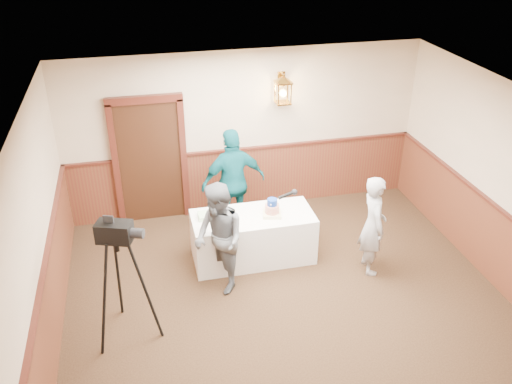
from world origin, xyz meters
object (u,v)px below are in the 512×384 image
(baker, at_px, (373,225))
(tiered_cake, at_px, (272,209))
(sheet_cake_green, at_px, (208,216))
(tv_camera_rig, at_px, (123,287))
(assistant_p, at_px, (234,182))
(interviewer, at_px, (219,239))
(display_table, at_px, (253,237))
(sheet_cake_yellow, at_px, (225,220))

(baker, bearing_deg, tiered_cake, 70.86)
(sheet_cake_green, height_order, tv_camera_rig, tv_camera_rig)
(tiered_cake, bearing_deg, baker, -24.90)
(tv_camera_rig, bearing_deg, sheet_cake_green, 66.69)
(baker, xyz_separation_m, tv_camera_rig, (-3.50, -0.57, -0.02))
(sheet_cake_green, xyz_separation_m, assistant_p, (0.53, 0.73, 0.11))
(interviewer, bearing_deg, display_table, 116.05)
(tiered_cake, relative_size, assistant_p, 0.18)
(sheet_cake_green, height_order, assistant_p, assistant_p)
(tiered_cake, relative_size, interviewer, 0.20)
(tiered_cake, bearing_deg, display_table, 168.53)
(tiered_cake, distance_m, interviewer, 1.03)
(tiered_cake, xyz_separation_m, sheet_cake_green, (-0.93, 0.15, -0.07))
(tiered_cake, distance_m, baker, 1.47)
(assistant_p, bearing_deg, display_table, 90.02)
(sheet_cake_green, distance_m, interviewer, 0.69)
(tv_camera_rig, bearing_deg, assistant_p, 68.97)
(display_table, distance_m, tv_camera_rig, 2.30)
(assistant_p, bearing_deg, tv_camera_rig, 40.79)
(display_table, xyz_separation_m, tv_camera_rig, (-1.90, -1.25, 0.36))
(sheet_cake_green, distance_m, baker, 2.39)
(sheet_cake_yellow, bearing_deg, tv_camera_rig, -141.47)
(display_table, bearing_deg, sheet_cake_yellow, -170.36)
(tiered_cake, bearing_deg, sheet_cake_green, 170.81)
(display_table, height_order, sheet_cake_yellow, sheet_cake_yellow)
(interviewer, relative_size, assistant_p, 0.90)
(display_table, height_order, tv_camera_rig, tv_camera_rig)
(sheet_cake_green, distance_m, assistant_p, 0.91)
(interviewer, height_order, baker, interviewer)
(sheet_cake_yellow, height_order, assistant_p, assistant_p)
(baker, bearing_deg, display_table, 73.01)
(display_table, xyz_separation_m, interviewer, (-0.60, -0.59, 0.43))
(display_table, relative_size, tiered_cake, 5.69)
(interviewer, bearing_deg, tv_camera_rig, -81.28)
(display_table, bearing_deg, interviewer, -135.75)
(sheet_cake_yellow, xyz_separation_m, baker, (2.03, -0.60, -0.02))
(sheet_cake_green, xyz_separation_m, interviewer, (0.05, -0.68, 0.03))
(tiered_cake, xyz_separation_m, interviewer, (-0.88, -0.53, -0.05))
(sheet_cake_green, bearing_deg, tv_camera_rig, -132.85)
(interviewer, height_order, tv_camera_rig, tv_camera_rig)
(sheet_cake_green, xyz_separation_m, tv_camera_rig, (-1.24, -1.34, -0.04))
(display_table, distance_m, tiered_cake, 0.56)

